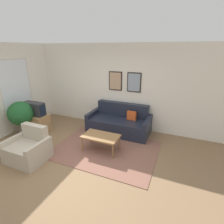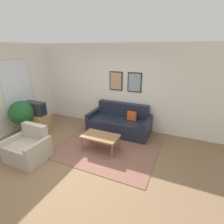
# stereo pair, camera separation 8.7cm
# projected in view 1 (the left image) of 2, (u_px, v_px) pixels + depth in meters

# --- Properties ---
(ground_plane) EXTENTS (16.00, 16.00, 0.00)m
(ground_plane) POSITION_uv_depth(u_px,v_px,m) (71.00, 165.00, 4.05)
(ground_plane) COLOR #846647
(area_rug) EXTENTS (2.67, 1.94, 0.01)m
(area_rug) POSITION_uv_depth(u_px,v_px,m) (105.00, 149.00, 4.65)
(area_rug) COLOR brown
(area_rug) RESTS_ON ground_plane
(wall_back) EXTENTS (8.00, 0.09, 2.70)m
(wall_back) POSITION_uv_depth(u_px,v_px,m) (113.00, 87.00, 5.75)
(wall_back) COLOR white
(wall_back) RESTS_ON ground_plane
(wall_left_window) EXTENTS (0.08, 8.00, 2.70)m
(wall_left_window) POSITION_uv_depth(u_px,v_px,m) (3.00, 91.00, 5.12)
(wall_left_window) COLOR white
(wall_left_window) RESTS_ON ground_plane
(couch) EXTENTS (1.93, 0.90, 0.89)m
(couch) POSITION_uv_depth(u_px,v_px,m) (119.00, 123.00, 5.55)
(couch) COLOR #1E2333
(couch) RESTS_ON ground_plane
(coffee_table) EXTENTS (0.94, 0.54, 0.43)m
(coffee_table) POSITION_uv_depth(u_px,v_px,m) (101.00, 137.00, 4.50)
(coffee_table) COLOR olive
(coffee_table) RESTS_ON ground_plane
(tv_stand) EXTENTS (0.80, 0.50, 0.57)m
(tv_stand) POSITION_uv_depth(u_px,v_px,m) (36.00, 123.00, 5.58)
(tv_stand) COLOR #A87F51
(tv_stand) RESTS_ON ground_plane
(tv) EXTENTS (0.72, 0.28, 0.41)m
(tv) POSITION_uv_depth(u_px,v_px,m) (34.00, 109.00, 5.41)
(tv) COLOR #2D2D33
(tv) RESTS_ON tv_stand
(armchair) EXTENTS (0.88, 0.76, 0.80)m
(armchair) POSITION_uv_depth(u_px,v_px,m) (29.00, 149.00, 4.17)
(armchair) COLOR #B2A893
(armchair) RESTS_ON ground_plane
(potted_plant_tall) EXTENTS (0.72, 0.72, 1.08)m
(potted_plant_tall) POSITION_uv_depth(u_px,v_px,m) (21.00, 114.00, 5.17)
(potted_plant_tall) COLOR slate
(potted_plant_tall) RESTS_ON ground_plane
(potted_plant_by_window) EXTENTS (0.51, 0.51, 0.79)m
(potted_plant_by_window) POSITION_uv_depth(u_px,v_px,m) (37.00, 115.00, 5.67)
(potted_plant_by_window) COLOR beige
(potted_plant_by_window) RESTS_ON ground_plane
(potted_plant_small) EXTENTS (0.48, 0.48, 0.75)m
(potted_plant_small) POSITION_uv_depth(u_px,v_px,m) (37.00, 115.00, 5.76)
(potted_plant_small) COLOR beige
(potted_plant_small) RESTS_ON ground_plane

